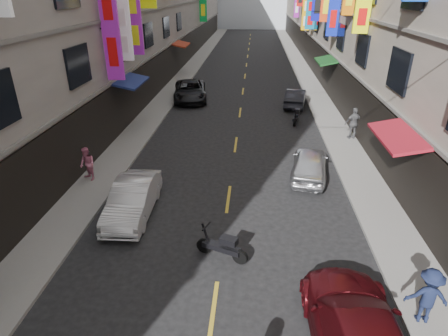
% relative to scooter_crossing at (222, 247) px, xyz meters
% --- Properties ---
extents(sidewalk_left, '(2.00, 90.00, 0.12)m').
position_rel_scooter_crossing_xyz_m(sidewalk_left, '(-6.07, 27.77, -0.38)').
color(sidewalk_left, slate).
rests_on(sidewalk_left, ground).
extents(sidewalk_right, '(2.00, 90.00, 0.12)m').
position_rel_scooter_crossing_xyz_m(sidewalk_right, '(5.93, 27.77, -0.38)').
color(sidewalk_right, slate).
rests_on(sidewalk_right, ground).
extents(street_awnings, '(13.99, 35.20, 0.41)m').
position_rel_scooter_crossing_xyz_m(street_awnings, '(-1.33, 11.77, 2.56)').
color(street_awnings, '#124622').
rests_on(street_awnings, ground).
extents(lane_markings, '(0.12, 80.20, 0.01)m').
position_rel_scooter_crossing_xyz_m(lane_markings, '(-0.07, 24.77, -0.44)').
color(lane_markings, gold).
rests_on(lane_markings, ground).
extents(scooter_crossing, '(1.72, 0.82, 1.14)m').
position_rel_scooter_crossing_xyz_m(scooter_crossing, '(0.00, 0.00, 0.00)').
color(scooter_crossing, black).
rests_on(scooter_crossing, ground).
extents(scooter_far_right, '(0.66, 1.78, 1.14)m').
position_rel_scooter_crossing_xyz_m(scooter_far_right, '(3.63, 13.79, 0.00)').
color(scooter_far_right, black).
rests_on(scooter_far_right, ground).
extents(car_left_mid, '(1.53, 4.10, 1.34)m').
position_rel_scooter_crossing_xyz_m(car_left_mid, '(-3.63, 2.33, 0.23)').
color(car_left_mid, silver).
rests_on(car_left_mid, ground).
extents(car_left_far, '(3.18, 5.54, 1.45)m').
position_rel_scooter_crossing_xyz_m(car_left_far, '(-4.07, 18.71, 0.28)').
color(car_left_far, black).
rests_on(car_left_far, ground).
extents(car_right_mid, '(2.18, 4.10, 1.33)m').
position_rel_scooter_crossing_xyz_m(car_right_mid, '(3.49, 6.09, 0.22)').
color(car_right_mid, silver).
rests_on(car_right_mid, ground).
extents(car_right_far, '(2.01, 4.07, 1.28)m').
position_rel_scooter_crossing_xyz_m(car_right_far, '(3.93, 17.65, 0.20)').
color(car_right_far, '#24252C').
rests_on(car_right_far, ground).
extents(pedestrian_lfar, '(0.90, 0.85, 1.52)m').
position_rel_scooter_crossing_xyz_m(pedestrian_lfar, '(-6.42, 4.80, 0.44)').
color(pedestrian_lfar, pink).
rests_on(pedestrian_lfar, sidewalk_left).
extents(pedestrian_rnear, '(1.09, 0.63, 1.61)m').
position_rel_scooter_crossing_xyz_m(pedestrian_rnear, '(5.39, -2.20, 0.48)').
color(pedestrian_rnear, '#141C39').
rests_on(pedestrian_rnear, sidewalk_right).
extents(pedestrian_rfar, '(1.18, 0.85, 1.81)m').
position_rel_scooter_crossing_xyz_m(pedestrian_rfar, '(6.53, 10.95, 0.58)').
color(pedestrian_rfar, '#535355').
rests_on(pedestrian_rfar, sidewalk_right).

